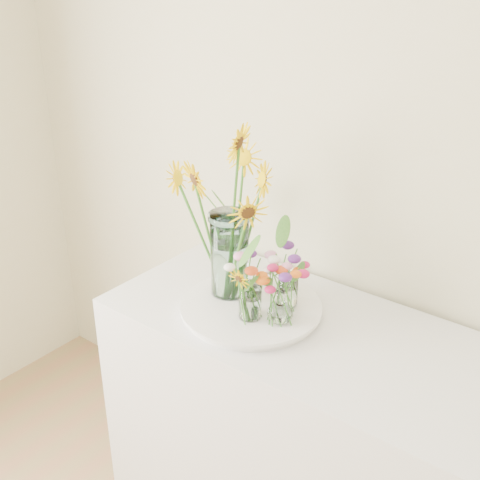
{
  "coord_description": "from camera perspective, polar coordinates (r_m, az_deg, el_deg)",
  "views": [
    {
      "loc": [
        0.45,
        0.57,
        1.93
      ],
      "look_at": [
        -0.59,
        1.9,
        1.14
      ],
      "focal_mm": 45.0,
      "sensor_mm": 36.0,
      "label": 1
    }
  ],
  "objects": [
    {
      "name": "small_vase_b",
      "position": [
        1.82,
        3.86,
        -6.29
      ],
      "size": [
        0.1,
        0.1,
        0.11
      ],
      "primitive_type": null,
      "rotation": [
        0.0,
        0.0,
        0.27
      ],
      "color": "white",
      "rests_on": "tray"
    },
    {
      "name": "wildflower_posy_b",
      "position": [
        1.8,
        3.9,
        -5.07
      ],
      "size": [
        0.22,
        0.22,
        0.2
      ],
      "primitive_type": null,
      "color": "orange",
      "rests_on": "tray"
    },
    {
      "name": "mason_jar",
      "position": [
        1.93,
        -1.0,
        -1.37
      ],
      "size": [
        0.13,
        0.13,
        0.29
      ],
      "primitive_type": "cylinder",
      "rotation": [
        0.0,
        0.0,
        -0.03
      ],
      "color": "#A6CDD1",
      "rests_on": "tray"
    },
    {
      "name": "sunflower_bouquet",
      "position": [
        1.87,
        -1.03,
        2.47
      ],
      "size": [
        0.71,
        0.71,
        0.57
      ],
      "primitive_type": null,
      "rotation": [
        0.0,
        0.0,
        -0.03
      ],
      "color": "yellow",
      "rests_on": "tray"
    },
    {
      "name": "small_vase_a",
      "position": [
        1.83,
        0.96,
        -5.87
      ],
      "size": [
        0.09,
        0.09,
        0.12
      ],
      "primitive_type": "cylinder",
      "rotation": [
        0.0,
        0.0,
        -0.28
      ],
      "color": "white",
      "rests_on": "tray"
    },
    {
      "name": "tray",
      "position": [
        1.93,
        1.06,
        -6.59
      ],
      "size": [
        0.43,
        0.43,
        0.02
      ],
      "primitive_type": "cylinder",
      "color": "white",
      "rests_on": "counter"
    },
    {
      "name": "wildflower_posy_a",
      "position": [
        1.81,
        0.97,
        -4.65
      ],
      "size": [
        0.19,
        0.19,
        0.21
      ],
      "primitive_type": null,
      "color": "orange",
      "rests_on": "tray"
    },
    {
      "name": "wildflower_posy_c",
      "position": [
        1.88,
        4.61,
        -3.64
      ],
      "size": [
        0.19,
        0.19,
        0.2
      ],
      "primitive_type": null,
      "color": "orange",
      "rests_on": "tray"
    },
    {
      "name": "small_vase_c",
      "position": [
        1.9,
        4.57,
        -4.83
      ],
      "size": [
        0.08,
        0.08,
        0.11
      ],
      "primitive_type": "cylinder",
      "rotation": [
        0.0,
        0.0,
        0.34
      ],
      "color": "white",
      "rests_on": "tray"
    },
    {
      "name": "counter",
      "position": [
        2.14,
        6.95,
        -18.69
      ],
      "size": [
        1.4,
        0.6,
        0.9
      ],
      "primitive_type": "cube",
      "color": "white",
      "rests_on": "ground_plane"
    }
  ]
}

